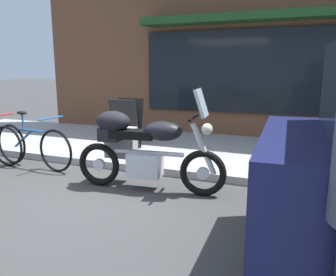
% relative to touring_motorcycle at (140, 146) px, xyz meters
% --- Properties ---
extents(ground_plane, '(80.00, 80.00, 0.00)m').
position_rel_touring_motorcycle_xyz_m(ground_plane, '(-0.36, -0.47, -0.60)').
color(ground_plane, '#3A3A3A').
extents(touring_motorcycle, '(2.08, 0.62, 1.38)m').
position_rel_touring_motorcycle_xyz_m(touring_motorcycle, '(0.00, 0.00, 0.00)').
color(touring_motorcycle, black).
rests_on(touring_motorcycle, ground_plane).
extents(parked_bicycle, '(1.73, 0.48, 0.94)m').
position_rel_touring_motorcycle_xyz_m(parked_bicycle, '(-2.11, 0.25, -0.22)').
color(parked_bicycle, black).
rests_on(parked_bicycle, ground_plane).
extents(sandwich_board_sign, '(0.55, 0.41, 0.93)m').
position_rel_touring_motorcycle_xyz_m(sandwich_board_sign, '(-1.11, 1.69, -0.00)').
color(sandwich_board_sign, black).
rests_on(sandwich_board_sign, sidewalk_curb).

